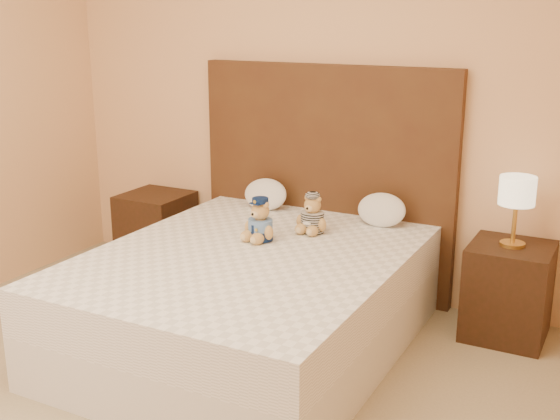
{
  "coord_description": "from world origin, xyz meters",
  "views": [
    {
      "loc": [
        1.83,
        -1.92,
        1.82
      ],
      "look_at": [
        0.06,
        1.45,
        0.74
      ],
      "focal_mm": 45.0,
      "sensor_mm": 36.0,
      "label": 1
    }
  ],
  "objects_px": {
    "teddy_prisoner": "(312,214)",
    "pillow_right": "(382,208)",
    "bed": "(249,300)",
    "lamp": "(517,194)",
    "teddy_police": "(260,219)",
    "pillow_left": "(265,193)",
    "nightstand_left": "(157,230)",
    "nightstand_right": "(508,291)"
  },
  "relations": [
    {
      "from": "bed",
      "to": "lamp",
      "type": "relative_size",
      "value": 5.0
    },
    {
      "from": "teddy_prisoner",
      "to": "pillow_right",
      "type": "bearing_deg",
      "value": 50.54
    },
    {
      "from": "bed",
      "to": "pillow_right",
      "type": "height_order",
      "value": "pillow_right"
    },
    {
      "from": "pillow_left",
      "to": "nightstand_left",
      "type": "bearing_deg",
      "value": -178.09
    },
    {
      "from": "teddy_police",
      "to": "pillow_left",
      "type": "distance_m",
      "value": 0.67
    },
    {
      "from": "teddy_prisoner",
      "to": "pillow_right",
      "type": "height_order",
      "value": "teddy_prisoner"
    },
    {
      "from": "pillow_left",
      "to": "lamp",
      "type": "bearing_deg",
      "value": -1.07
    },
    {
      "from": "nightstand_left",
      "to": "pillow_right",
      "type": "height_order",
      "value": "pillow_right"
    },
    {
      "from": "pillow_left",
      "to": "bed",
      "type": "bearing_deg",
      "value": -66.99
    },
    {
      "from": "teddy_police",
      "to": "pillow_left",
      "type": "bearing_deg",
      "value": 129.46
    },
    {
      "from": "teddy_prisoner",
      "to": "pillow_right",
      "type": "distance_m",
      "value": 0.45
    },
    {
      "from": "nightstand_right",
      "to": "pillow_left",
      "type": "distance_m",
      "value": 1.65
    },
    {
      "from": "nightstand_left",
      "to": "pillow_right",
      "type": "relative_size",
      "value": 1.8
    },
    {
      "from": "teddy_police",
      "to": "pillow_left",
      "type": "height_order",
      "value": "teddy_police"
    },
    {
      "from": "bed",
      "to": "teddy_police",
      "type": "distance_m",
      "value": 0.46
    },
    {
      "from": "nightstand_right",
      "to": "pillow_right",
      "type": "height_order",
      "value": "pillow_right"
    },
    {
      "from": "nightstand_left",
      "to": "nightstand_right",
      "type": "bearing_deg",
      "value": 0.0
    },
    {
      "from": "bed",
      "to": "teddy_police",
      "type": "xyz_separation_m",
      "value": [
        -0.05,
        0.23,
        0.4
      ]
    },
    {
      "from": "teddy_police",
      "to": "teddy_prisoner",
      "type": "height_order",
      "value": "teddy_police"
    },
    {
      "from": "nightstand_right",
      "to": "lamp",
      "type": "xyz_separation_m",
      "value": [
        -0.0,
        0.0,
        0.57
      ]
    },
    {
      "from": "teddy_prisoner",
      "to": "bed",
      "type": "bearing_deg",
      "value": -101.86
    },
    {
      "from": "teddy_police",
      "to": "pillow_right",
      "type": "distance_m",
      "value": 0.79
    },
    {
      "from": "nightstand_left",
      "to": "teddy_police",
      "type": "relative_size",
      "value": 2.21
    },
    {
      "from": "nightstand_left",
      "to": "pillow_left",
      "type": "relative_size",
      "value": 1.78
    },
    {
      "from": "bed",
      "to": "nightstand_right",
      "type": "height_order",
      "value": "same"
    },
    {
      "from": "nightstand_right",
      "to": "pillow_left",
      "type": "relative_size",
      "value": 1.78
    },
    {
      "from": "nightstand_left",
      "to": "teddy_prisoner",
      "type": "xyz_separation_m",
      "value": [
        1.4,
        -0.3,
        0.39
      ]
    },
    {
      "from": "teddy_police",
      "to": "nightstand_right",
      "type": "bearing_deg",
      "value": 36.77
    },
    {
      "from": "nightstand_left",
      "to": "teddy_prisoner",
      "type": "relative_size",
      "value": 2.37
    },
    {
      "from": "lamp",
      "to": "teddy_police",
      "type": "relative_size",
      "value": 1.61
    },
    {
      "from": "nightstand_left",
      "to": "nightstand_right",
      "type": "distance_m",
      "value": 2.5
    },
    {
      "from": "bed",
      "to": "lamp",
      "type": "xyz_separation_m",
      "value": [
        1.25,
        0.8,
        0.57
      ]
    },
    {
      "from": "teddy_police",
      "to": "pillow_left",
      "type": "relative_size",
      "value": 0.8
    },
    {
      "from": "teddy_police",
      "to": "lamp",
      "type": "bearing_deg",
      "value": 36.77
    },
    {
      "from": "nightstand_left",
      "to": "lamp",
      "type": "distance_m",
      "value": 2.56
    },
    {
      "from": "teddy_police",
      "to": "nightstand_left",
      "type": "bearing_deg",
      "value": 167.54
    },
    {
      "from": "teddy_police",
      "to": "teddy_prisoner",
      "type": "xyz_separation_m",
      "value": [
        0.2,
        0.27,
        -0.01
      ]
    },
    {
      "from": "bed",
      "to": "lamp",
      "type": "height_order",
      "value": "lamp"
    },
    {
      "from": "nightstand_left",
      "to": "nightstand_right",
      "type": "height_order",
      "value": "same"
    },
    {
      "from": "pillow_right",
      "to": "teddy_police",
      "type": "bearing_deg",
      "value": -130.53
    },
    {
      "from": "pillow_left",
      "to": "pillow_right",
      "type": "bearing_deg",
      "value": 0.0
    },
    {
      "from": "bed",
      "to": "nightstand_right",
      "type": "relative_size",
      "value": 3.64
    }
  ]
}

